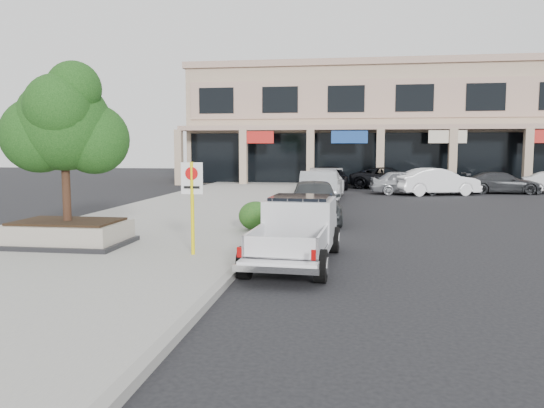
{
  "coord_description": "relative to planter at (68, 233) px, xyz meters",
  "views": [
    {
      "loc": [
        0.96,
        -11.79,
        2.78
      ],
      "look_at": [
        -1.02,
        1.5,
        1.37
      ],
      "focal_mm": 35.0,
      "sensor_mm": 36.0,
      "label": 1
    }
  ],
  "objects": [
    {
      "name": "no_parking_sign",
      "position": [
        3.76,
        -0.75,
        1.16
      ],
      "size": [
        0.55,
        0.09,
        2.3
      ],
      "color": "yellow",
      "rests_on": "sidewalk"
    },
    {
      "name": "planter",
      "position": [
        0.0,
        0.0,
        0.0
      ],
      "size": [
        3.2,
        2.2,
        0.68
      ],
      "color": "black",
      "rests_on": "sidewalk"
    },
    {
      "name": "lot_car_e",
      "position": [
        13.89,
        22.77,
        0.21
      ],
      "size": [
        4.36,
        2.98,
        1.38
      ],
      "primitive_type": "imported",
      "rotation": [
        0.0,
        0.0,
        1.94
      ],
      "color": "#9B9EA3",
      "rests_on": "ground"
    },
    {
      "name": "planter_tree",
      "position": [
        0.13,
        0.15,
        2.94
      ],
      "size": [
        2.9,
        2.55,
        4.0
      ],
      "color": "#311C13",
      "rests_on": "planter"
    },
    {
      "name": "sidewalk",
      "position": [
        1.17,
        4.47,
        -0.4
      ],
      "size": [
        8.0,
        52.0,
        0.15
      ],
      "primitive_type": "cube",
      "color": "gray",
      "rests_on": "ground"
    },
    {
      "name": "lot_car_c",
      "position": [
        16.86,
        21.15,
        0.19
      ],
      "size": [
        4.6,
        1.91,
        1.33
      ],
      "primitive_type": "imported",
      "rotation": [
        0.0,
        0.0,
        1.56
      ],
      "color": "#2A2B2E",
      "rests_on": "ground"
    },
    {
      "name": "strip_mall",
      "position": [
        14.67,
        32.4,
        4.27
      ],
      "size": [
        40.55,
        12.43,
        9.5
      ],
      "color": "tan",
      "rests_on": "ground"
    },
    {
      "name": "curb",
      "position": [
        5.12,
        4.47,
        -0.4
      ],
      "size": [
        0.2,
        52.0,
        0.15
      ],
      "primitive_type": "cube",
      "color": "gray",
      "rests_on": "ground"
    },
    {
      "name": "ground",
      "position": [
        6.67,
        -1.53,
        -0.48
      ],
      "size": [
        120.0,
        120.0,
        0.0
      ],
      "primitive_type": "plane",
      "color": "black",
      "rests_on": "ground"
    },
    {
      "name": "pickup_truck",
      "position": [
        6.32,
        -0.8,
        0.32
      ],
      "size": [
        2.12,
        5.12,
        1.58
      ],
      "primitive_type": null,
      "rotation": [
        0.0,
        0.0,
        -0.05
      ],
      "color": "silver",
      "rests_on": "ground"
    },
    {
      "name": "curb_car_a",
      "position": [
        6.24,
        6.81,
        0.34
      ],
      "size": [
        2.39,
        4.95,
        1.63
      ],
      "primitive_type": "imported",
      "rotation": [
        0.0,
        0.0,
        0.1
      ],
      "color": "#313537",
      "rests_on": "ground"
    },
    {
      "name": "curb_car_d",
      "position": [
        6.06,
        23.65,
        0.28
      ],
      "size": [
        2.87,
        5.62,
        1.52
      ],
      "primitive_type": "imported",
      "rotation": [
        0.0,
        0.0,
        0.07
      ],
      "color": "black",
      "rests_on": "ground"
    },
    {
      "name": "curb_car_b",
      "position": [
        6.07,
        12.21,
        0.36
      ],
      "size": [
        2.02,
        5.15,
        1.67
      ],
      "primitive_type": "imported",
      "rotation": [
        0.0,
        0.0,
        0.05
      ],
      "color": "#B0B4B9",
      "rests_on": "ground"
    },
    {
      "name": "hedge",
      "position": [
        4.6,
        3.35,
        0.14
      ],
      "size": [
        1.1,
        0.99,
        0.93
      ],
      "primitive_type": "ellipsoid",
      "color": "#134414",
      "rests_on": "sidewalk"
    },
    {
      "name": "lot_car_d",
      "position": [
        10.23,
        24.15,
        0.27
      ],
      "size": [
        5.65,
        3.23,
        1.48
      ],
      "primitive_type": "imported",
      "rotation": [
        0.0,
        0.0,
        1.42
      ],
      "color": "black",
      "rests_on": "ground"
    },
    {
      "name": "lot_car_b",
      "position": [
        12.72,
        19.36,
        0.33
      ],
      "size": [
        5.17,
        3.09,
        1.61
      ],
      "primitive_type": "imported",
      "rotation": [
        0.0,
        0.0,
        1.88
      ],
      "color": "white",
      "rests_on": "ground"
    },
    {
      "name": "lot_car_a",
      "position": [
        10.94,
        19.66,
        0.27
      ],
      "size": [
        4.47,
        2.09,
        1.48
      ],
      "primitive_type": "imported",
      "rotation": [
        0.0,
        0.0,
        1.65
      ],
      "color": "#AAACB2",
      "rests_on": "ground"
    },
    {
      "name": "curb_car_c",
      "position": [
        6.02,
        16.49,
        0.35
      ],
      "size": [
        2.54,
        5.79,
        1.66
      ],
      "primitive_type": "imported",
      "rotation": [
        0.0,
        0.0,
        -0.04
      ],
      "color": "silver",
      "rests_on": "ground"
    }
  ]
}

